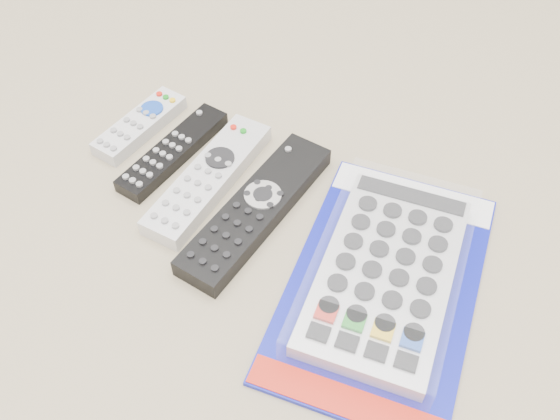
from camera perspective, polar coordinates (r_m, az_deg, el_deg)
The scene contains 5 objects.
remote_small_grey at distance 0.92m, azimuth -12.70°, elevation 7.61°, with size 0.06×0.15×0.02m.
remote_slim_black at distance 0.87m, azimuth -9.77°, elevation 5.32°, with size 0.06×0.19×0.02m.
remote_silver_dvd at distance 0.82m, azimuth -6.55°, elevation 2.94°, with size 0.06×0.23×0.03m.
remote_large_black at distance 0.78m, azimuth -2.18°, elevation 0.09°, with size 0.08×0.26×0.03m.
jumbo_remote_packaged at distance 0.72m, azimuth 9.70°, elevation -5.64°, with size 0.26×0.37×0.05m.
Camera 1 is at (0.29, -0.45, 0.61)m, focal length 40.00 mm.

